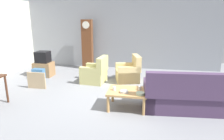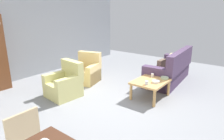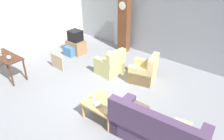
{
  "view_description": "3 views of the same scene",
  "coord_description": "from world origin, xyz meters",
  "px_view_note": "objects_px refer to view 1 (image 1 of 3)",
  "views": [
    {
      "loc": [
        1.16,
        -5.26,
        2.26
      ],
      "look_at": [
        0.15,
        0.53,
        0.68
      ],
      "focal_mm": 32.68,
      "sensor_mm": 36.0,
      "label": 1
    },
    {
      "loc": [
        -3.7,
        -2.68,
        2.2
      ],
      "look_at": [
        0.4,
        0.48,
        0.64
      ],
      "focal_mm": 31.99,
      "sensor_mm": 36.0,
      "label": 2
    },
    {
      "loc": [
        3.7,
        -3.89,
        3.96
      ],
      "look_at": [
        0.09,
        0.58,
        0.69
      ],
      "focal_mm": 36.11,
      "sensor_mm": 36.0,
      "label": 3
    }
  ],
  "objects_px": {
    "couch_floral": "(188,97)",
    "armchair_olive_near": "(95,74)",
    "coffee_table_wood": "(127,93)",
    "bowl_white_stacked": "(124,92)",
    "armchair_olive_far": "(129,73)",
    "storage_box_blue": "(40,73)",
    "cup_blue_rimmed": "(114,89)",
    "framed_picture_leaning": "(37,81)",
    "grandfather_clock": "(87,44)",
    "tv_stand_cabinet": "(44,69)",
    "bowl_shallow_green": "(140,94)",
    "tv_crt": "(43,57)",
    "cup_white_porcelain": "(140,88)"
  },
  "relations": [
    {
      "from": "couch_floral",
      "to": "armchair_olive_near",
      "type": "relative_size",
      "value": 2.35
    },
    {
      "from": "coffee_table_wood",
      "to": "bowl_white_stacked",
      "type": "height_order",
      "value": "bowl_white_stacked"
    },
    {
      "from": "couch_floral",
      "to": "armchair_olive_far",
      "type": "height_order",
      "value": "couch_floral"
    },
    {
      "from": "coffee_table_wood",
      "to": "couch_floral",
      "type": "bearing_deg",
      "value": 3.21
    },
    {
      "from": "coffee_table_wood",
      "to": "bowl_white_stacked",
      "type": "bearing_deg",
      "value": -109.75
    },
    {
      "from": "storage_box_blue",
      "to": "cup_blue_rimmed",
      "type": "relative_size",
      "value": 4.77
    },
    {
      "from": "couch_floral",
      "to": "armchair_olive_far",
      "type": "bearing_deg",
      "value": 127.84
    },
    {
      "from": "couch_floral",
      "to": "framed_picture_leaning",
      "type": "distance_m",
      "value": 4.52
    },
    {
      "from": "grandfather_clock",
      "to": "tv_stand_cabinet",
      "type": "relative_size",
      "value": 3.09
    },
    {
      "from": "couch_floral",
      "to": "bowl_shallow_green",
      "type": "distance_m",
      "value": 1.19
    },
    {
      "from": "grandfather_clock",
      "to": "tv_stand_cabinet",
      "type": "height_order",
      "value": "grandfather_clock"
    },
    {
      "from": "cup_blue_rimmed",
      "to": "bowl_white_stacked",
      "type": "height_order",
      "value": "cup_blue_rimmed"
    },
    {
      "from": "armchair_olive_far",
      "to": "framed_picture_leaning",
      "type": "relative_size",
      "value": 1.6
    },
    {
      "from": "bowl_shallow_green",
      "to": "tv_crt",
      "type": "bearing_deg",
      "value": 146.54
    },
    {
      "from": "cup_blue_rimmed",
      "to": "framed_picture_leaning",
      "type": "bearing_deg",
      "value": 160.12
    },
    {
      "from": "framed_picture_leaning",
      "to": "storage_box_blue",
      "type": "height_order",
      "value": "framed_picture_leaning"
    },
    {
      "from": "tv_stand_cabinet",
      "to": "coffee_table_wood",
      "type": "bearing_deg",
      "value": -33.31
    },
    {
      "from": "tv_crt",
      "to": "bowl_white_stacked",
      "type": "bearing_deg",
      "value": -35.69
    },
    {
      "from": "tv_stand_cabinet",
      "to": "cup_white_porcelain",
      "type": "bearing_deg",
      "value": -29.92
    },
    {
      "from": "coffee_table_wood",
      "to": "framed_picture_leaning",
      "type": "height_order",
      "value": "framed_picture_leaning"
    },
    {
      "from": "armchair_olive_far",
      "to": "framed_picture_leaning",
      "type": "xyz_separation_m",
      "value": [
        -2.81,
        -1.26,
        -0.04
      ]
    },
    {
      "from": "tv_stand_cabinet",
      "to": "cup_blue_rimmed",
      "type": "distance_m",
      "value": 3.87
    },
    {
      "from": "cup_blue_rimmed",
      "to": "bowl_shallow_green",
      "type": "height_order",
      "value": "cup_blue_rimmed"
    },
    {
      "from": "bowl_shallow_green",
      "to": "couch_floral",
      "type": "bearing_deg",
      "value": 15.3
    },
    {
      "from": "coffee_table_wood",
      "to": "armchair_olive_far",
      "type": "bearing_deg",
      "value": 94.26
    },
    {
      "from": "bowl_shallow_green",
      "to": "cup_white_porcelain",
      "type": "bearing_deg",
      "value": 94.27
    },
    {
      "from": "armchair_olive_far",
      "to": "grandfather_clock",
      "type": "relative_size",
      "value": 0.46
    },
    {
      "from": "armchair_olive_near",
      "to": "bowl_white_stacked",
      "type": "xyz_separation_m",
      "value": [
        1.24,
        -2.0,
        0.19
      ]
    },
    {
      "from": "coffee_table_wood",
      "to": "cup_white_porcelain",
      "type": "bearing_deg",
      "value": 19.35
    },
    {
      "from": "armchair_olive_far",
      "to": "bowl_white_stacked",
      "type": "xyz_separation_m",
      "value": [
        0.1,
        -2.34,
        0.19
      ]
    },
    {
      "from": "cup_white_porcelain",
      "to": "armchair_olive_near",
      "type": "bearing_deg",
      "value": 132.73
    },
    {
      "from": "tv_stand_cabinet",
      "to": "cup_blue_rimmed",
      "type": "bearing_deg",
      "value": -36.49
    },
    {
      "from": "couch_floral",
      "to": "bowl_white_stacked",
      "type": "bearing_deg",
      "value": -170.73
    },
    {
      "from": "storage_box_blue",
      "to": "cup_white_porcelain",
      "type": "height_order",
      "value": "cup_white_porcelain"
    },
    {
      "from": "armchair_olive_near",
      "to": "grandfather_clock",
      "type": "bearing_deg",
      "value": 113.42
    },
    {
      "from": "armchair_olive_near",
      "to": "storage_box_blue",
      "type": "distance_m",
      "value": 2.16
    },
    {
      "from": "framed_picture_leaning",
      "to": "cup_white_porcelain",
      "type": "bearing_deg",
      "value": -13.85
    },
    {
      "from": "grandfather_clock",
      "to": "framed_picture_leaning",
      "type": "bearing_deg",
      "value": -107.78
    },
    {
      "from": "tv_stand_cabinet",
      "to": "bowl_white_stacked",
      "type": "xyz_separation_m",
      "value": [
        3.36,
        -2.42,
        0.22
      ]
    },
    {
      "from": "tv_crt",
      "to": "bowl_white_stacked",
      "type": "height_order",
      "value": "tv_crt"
    },
    {
      "from": "couch_floral",
      "to": "cup_white_porcelain",
      "type": "relative_size",
      "value": 23.42
    },
    {
      "from": "armchair_olive_near",
      "to": "coffee_table_wood",
      "type": "distance_m",
      "value": 2.25
    },
    {
      "from": "tv_stand_cabinet",
      "to": "bowl_shallow_green",
      "type": "relative_size",
      "value": 3.4
    },
    {
      "from": "framed_picture_leaning",
      "to": "bowl_white_stacked",
      "type": "bearing_deg",
      "value": -20.33
    },
    {
      "from": "tv_stand_cabinet",
      "to": "storage_box_blue",
      "type": "distance_m",
      "value": 0.29
    },
    {
      "from": "framed_picture_leaning",
      "to": "cup_blue_rimmed",
      "type": "bearing_deg",
      "value": -19.88
    },
    {
      "from": "couch_floral",
      "to": "bowl_shallow_green",
      "type": "relative_size",
      "value": 10.81
    },
    {
      "from": "grandfather_clock",
      "to": "bowl_white_stacked",
      "type": "distance_m",
      "value": 4.38
    },
    {
      "from": "cup_white_porcelain",
      "to": "tv_stand_cabinet",
      "type": "bearing_deg",
      "value": 150.08
    },
    {
      "from": "armchair_olive_far",
      "to": "cup_white_porcelain",
      "type": "xyz_separation_m",
      "value": [
        0.46,
        -2.07,
        0.21
      ]
    }
  ]
}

